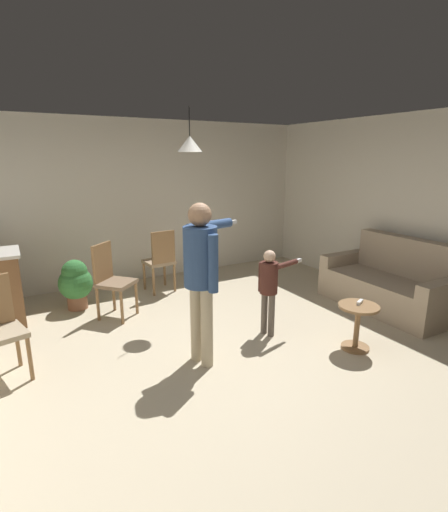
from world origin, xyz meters
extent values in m
plane|color=beige|center=(0.00, 0.00, 0.00)|extent=(7.68, 7.68, 0.00)
cube|color=silver|center=(0.00, 3.20, 1.35)|extent=(6.40, 0.10, 2.70)
cube|color=silver|center=(3.20, 0.00, 1.35)|extent=(0.10, 6.40, 2.70)
cube|color=tan|center=(2.63, 0.14, 0.23)|extent=(0.86, 1.45, 0.45)
cube|color=tan|center=(2.95, 0.14, 0.73)|extent=(0.21, 1.44, 0.55)
cube|color=tan|center=(2.62, -0.67, 0.32)|extent=(0.85, 0.19, 0.63)
cube|color=tan|center=(2.63, 0.95, 0.32)|extent=(0.85, 0.19, 0.63)
cylinder|color=olive|center=(2.96, 0.94, 0.03)|extent=(0.05, 0.05, 0.06)
cylinder|color=olive|center=(2.29, -0.65, 0.03)|extent=(0.05, 0.05, 0.06)
cylinder|color=olive|center=(2.31, 0.95, 0.03)|extent=(0.05, 0.05, 0.06)
cylinder|color=olive|center=(1.33, -0.51, 0.51)|extent=(0.44, 0.44, 0.03)
cylinder|color=olive|center=(1.33, -0.51, 0.24)|extent=(0.06, 0.06, 0.49)
cylinder|color=olive|center=(1.33, -0.51, 0.01)|extent=(0.31, 0.31, 0.03)
cylinder|color=tan|center=(-0.32, 0.16, 0.42)|extent=(0.12, 0.12, 0.85)
cylinder|color=tan|center=(-0.28, -0.01, 0.42)|extent=(0.12, 0.12, 0.85)
cylinder|color=navy|center=(-0.30, 0.08, 1.15)|extent=(0.33, 0.33, 0.60)
sphere|color=#9E7556|center=(-0.30, 0.08, 1.56)|extent=(0.23, 0.23, 0.23)
cylinder|color=navy|center=(-0.06, 0.33, 1.40)|extent=(0.57, 0.22, 0.10)
cube|color=white|center=(0.24, 0.39, 1.40)|extent=(0.13, 0.06, 0.04)
cylinder|color=navy|center=(-0.26, -0.11, 1.12)|extent=(0.10, 0.10, 0.56)
cylinder|color=#60564C|center=(0.67, 0.32, 0.27)|extent=(0.08, 0.08, 0.53)
cylinder|color=#60564C|center=(0.70, 0.22, 0.27)|extent=(0.08, 0.08, 0.53)
cylinder|color=#4C261E|center=(0.68, 0.27, 0.72)|extent=(0.21, 0.21, 0.38)
sphere|color=#D8AD8C|center=(0.68, 0.27, 0.98)|extent=(0.14, 0.14, 0.14)
cylinder|color=#4C261E|center=(0.65, 0.39, 0.70)|extent=(0.06, 0.06, 0.35)
cylinder|color=#4C261E|center=(0.88, 0.20, 0.88)|extent=(0.36, 0.15, 0.06)
cube|color=white|center=(1.08, 0.25, 0.88)|extent=(0.13, 0.07, 0.04)
cylinder|color=olive|center=(-0.75, 1.94, 0.23)|extent=(0.04, 0.04, 0.45)
cylinder|color=olive|center=(-1.01, 1.70, 0.23)|extent=(0.04, 0.04, 0.45)
cylinder|color=olive|center=(-0.50, 1.67, 0.23)|extent=(0.04, 0.04, 0.45)
cylinder|color=olive|center=(-0.77, 1.43, 0.23)|extent=(0.04, 0.04, 0.45)
cube|color=#7F664C|center=(-0.76, 1.69, 0.47)|extent=(0.59, 0.59, 0.05)
cube|color=olive|center=(-0.89, 1.83, 0.75)|extent=(0.31, 0.28, 0.50)
cylinder|color=olive|center=(-1.97, 0.94, 0.23)|extent=(0.04, 0.04, 0.45)
cylinder|color=olive|center=(-1.87, 0.59, 0.23)|extent=(0.04, 0.04, 0.45)
cube|color=tan|center=(-2.09, 0.72, 0.47)|extent=(0.51, 0.51, 0.05)
cylinder|color=olive|center=(-0.07, 2.22, 0.23)|extent=(0.04, 0.04, 0.45)
cylinder|color=olive|center=(0.29, 2.26, 0.23)|extent=(0.04, 0.04, 0.45)
cylinder|color=olive|center=(-0.10, 2.58, 0.23)|extent=(0.04, 0.04, 0.45)
cylinder|color=olive|center=(0.26, 2.61, 0.23)|extent=(0.04, 0.04, 0.45)
cube|color=#997F60|center=(0.10, 2.42, 0.47)|extent=(0.46, 0.46, 0.05)
cube|color=olive|center=(0.11, 2.23, 0.75)|extent=(0.38, 0.07, 0.50)
cylinder|color=brown|center=(-1.19, 2.27, 0.11)|extent=(0.27, 0.27, 0.21)
sphere|color=#387F3D|center=(-1.19, 2.27, 0.38)|extent=(0.47, 0.47, 0.47)
sphere|color=#387F3D|center=(-1.19, 2.27, 0.54)|extent=(0.35, 0.35, 0.35)
cube|color=white|center=(1.38, -0.48, 0.54)|extent=(0.13, 0.09, 0.04)
cone|color=silver|center=(0.22, 1.41, 2.25)|extent=(0.32, 0.32, 0.20)
cylinder|color=black|center=(0.22, 1.41, 2.52)|extent=(0.01, 0.01, 0.36)
camera|label=1|loc=(-1.88, -3.19, 2.10)|focal=26.90mm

